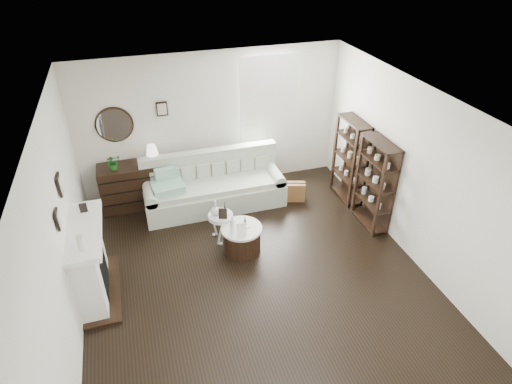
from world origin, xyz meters
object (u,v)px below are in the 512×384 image
object	(u,v)px
dresser	(136,185)
drum_table	(242,239)
sofa	(214,188)
pedestal_table	(221,217)

from	to	relation	value
dresser	drum_table	bearing A→B (deg)	-51.23
dresser	sofa	bearing A→B (deg)	-15.78
sofa	drum_table	world-z (taller)	sofa
drum_table	pedestal_table	bearing A→B (deg)	123.64
sofa	dresser	size ratio (longest dim) A/B	2.02
sofa	drum_table	bearing A→B (deg)	-84.97
dresser	drum_table	xyz separation A→B (m)	(1.51, -1.88, -0.19)
pedestal_table	drum_table	bearing A→B (deg)	-56.36
sofa	drum_table	xyz separation A→B (m)	(0.13, -1.49, -0.10)
sofa	dresser	bearing A→B (deg)	164.22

